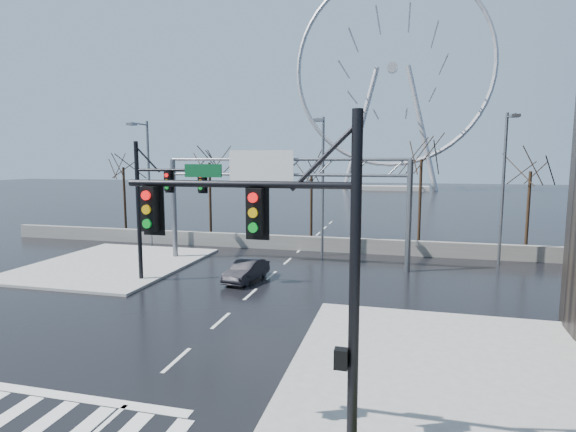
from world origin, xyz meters
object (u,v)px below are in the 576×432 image
(sign_gantry, at_px, (278,187))
(ferris_wheel, at_px, (392,76))
(signal_mast_near, at_px, (293,254))
(signal_mast_far, at_px, (156,198))
(car, at_px, (246,270))

(sign_gantry, xyz_separation_m, ferris_wheel, (5.38, 80.04, 20.95))
(signal_mast_near, bearing_deg, sign_gantry, 106.19)
(signal_mast_far, bearing_deg, car, 17.45)
(signal_mast_near, relative_size, sign_gantry, 0.49)
(signal_mast_near, relative_size, car, 2.16)
(signal_mast_far, relative_size, ferris_wheel, 0.16)
(signal_mast_far, distance_m, sign_gantry, 8.14)
(sign_gantry, relative_size, ferris_wheel, 0.32)
(sign_gantry, xyz_separation_m, car, (-0.70, -4.49, -4.57))
(signal_mast_far, xyz_separation_m, car, (4.79, 1.51, -4.22))
(signal_mast_far, height_order, sign_gantry, signal_mast_far)
(sign_gantry, bearing_deg, ferris_wheel, 86.16)
(signal_mast_near, relative_size, ferris_wheel, 0.16)
(signal_mast_near, relative_size, signal_mast_far, 1.00)
(car, bearing_deg, sign_gantry, 90.00)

